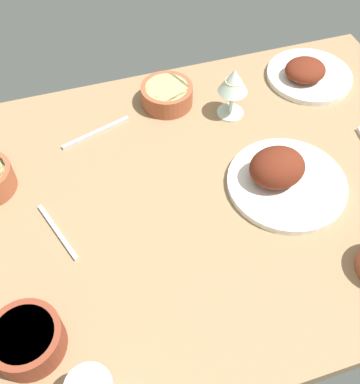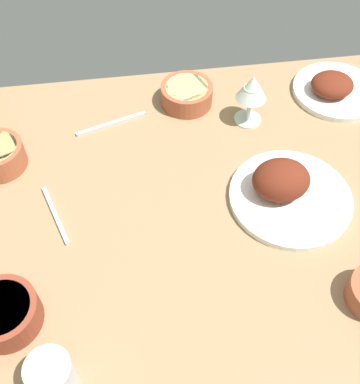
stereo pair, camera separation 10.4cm
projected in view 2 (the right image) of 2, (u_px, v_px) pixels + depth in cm
name	position (u px, v px, depth cm)	size (l,w,h in cm)	color
dining_table	(180.00, 203.00, 107.00)	(140.00, 90.00, 4.00)	#937551
plate_near_viewer	(335.00, 88.00, 125.36)	(23.77, 23.77, 6.73)	white
plate_far_side	(286.00, 189.00, 102.96)	(27.50, 27.50, 9.70)	white
bowl_soup	(4.00, 313.00, 85.00)	(13.23, 13.23, 6.07)	brown
bowl_potatoes	(187.00, 94.00, 122.74)	(13.72, 13.72, 5.40)	#A35133
wine_glass	(252.00, 90.00, 113.09)	(7.60, 7.60, 14.00)	silver
water_tumbler	(53.00, 376.00, 76.89)	(7.75, 7.75, 9.19)	silver
fork_loose	(111.00, 124.00, 119.51)	(18.83, 0.90, 0.80)	silver
spoon_loose	(55.00, 215.00, 101.97)	(16.76, 0.90, 0.80)	silver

